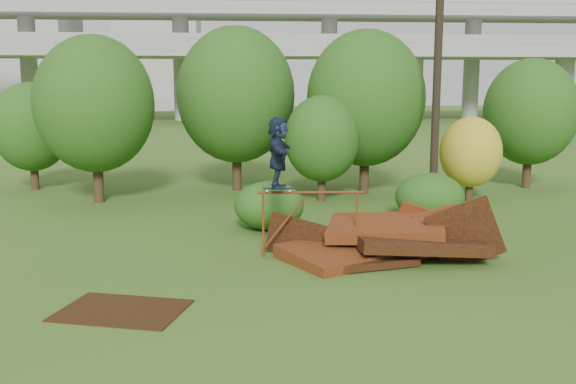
{
  "coord_description": "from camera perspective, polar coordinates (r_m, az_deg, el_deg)",
  "views": [
    {
      "loc": [
        -1.97,
        -13.74,
        4.23
      ],
      "look_at": [
        -0.8,
        2.0,
        1.6
      ],
      "focal_mm": 40.0,
      "sensor_mm": 36.0,
      "label": 1
    }
  ],
  "objects": [
    {
      "name": "tree_4",
      "position": [
        24.46,
        15.94,
        3.42
      ],
      "size": [
        2.26,
        2.26,
        3.11
      ],
      "color": "black",
      "rests_on": "ground"
    },
    {
      "name": "skater",
      "position": [
        15.54,
        -0.86,
        3.52
      ],
      "size": [
        0.7,
        1.66,
        1.74
      ],
      "primitive_type": "imported",
      "rotation": [
        0.0,
        0.0,
        1.45
      ],
      "color": "#172239",
      "rests_on": "skateboard"
    },
    {
      "name": "scrap_pile",
      "position": [
        16.14,
        8.51,
        -4.37
      ],
      "size": [
        5.85,
        3.55,
        1.97
      ],
      "color": "#42160B",
      "rests_on": "ground"
    },
    {
      "name": "tree_5",
      "position": [
        28.33,
        20.75,
        6.67
      ],
      "size": [
        3.8,
        3.8,
        5.34
      ],
      "color": "black",
      "rests_on": "ground"
    },
    {
      "name": "utility_pole",
      "position": [
        23.1,
        13.21,
        12.23
      ],
      "size": [
        1.4,
        0.28,
        10.74
      ],
      "color": "black",
      "rests_on": "ground"
    },
    {
      "name": "tree_6",
      "position": [
        28.07,
        -21.83,
        5.38
      ],
      "size": [
        3.13,
        3.13,
        4.37
      ],
      "color": "black",
      "rests_on": "ground"
    },
    {
      "name": "shrub_left",
      "position": [
        18.96,
        -1.69,
        -1.21
      ],
      "size": [
        2.08,
        1.92,
        1.44
      ],
      "primitive_type": "ellipsoid",
      "color": "#1D4B14",
      "rests_on": "ground"
    },
    {
      "name": "skateboard",
      "position": [
        15.65,
        -0.86,
        0.3
      ],
      "size": [
        0.78,
        0.24,
        0.08
      ],
      "rotation": [
        0.0,
        0.0,
        -0.05
      ],
      "color": "black",
      "rests_on": "grind_rail"
    },
    {
      "name": "flat_plate",
      "position": [
        12.76,
        -14.53,
        -10.15
      ],
      "size": [
        2.67,
        2.22,
        0.03
      ],
      "primitive_type": "cube",
      "rotation": [
        0.0,
        0.0,
        -0.28
      ],
      "color": "black",
      "rests_on": "ground"
    },
    {
      "name": "building_right",
      "position": [
        117.0,
        -11.46,
        14.07
      ],
      "size": [
        14.0,
        14.0,
        28.0
      ],
      "primitive_type": "cube",
      "color": "#9E9E99",
      "rests_on": "ground"
    },
    {
      "name": "tree_0",
      "position": [
        24.21,
        -16.81,
        7.49
      ],
      "size": [
        4.27,
        4.27,
        6.03
      ],
      "color": "black",
      "rests_on": "ground"
    },
    {
      "name": "grind_rail",
      "position": [
        15.77,
        1.98,
        -1.58
      ],
      "size": [
        2.62,
        0.19,
        1.67
      ],
      "color": "#6D3111",
      "rests_on": "ground"
    },
    {
      "name": "building_left",
      "position": [
        115.32,
        -23.29,
        15.33
      ],
      "size": [
        18.0,
        16.0,
        35.0
      ],
      "primitive_type": "cube",
      "color": "#9E9E99",
      "rests_on": "ground"
    },
    {
      "name": "tree_3",
      "position": [
        25.28,
        6.92,
        8.25
      ],
      "size": [
        4.59,
        4.59,
        6.38
      ],
      "color": "black",
      "rests_on": "ground"
    },
    {
      "name": "freeway_overpass",
      "position": [
        76.92,
        -2.85,
        13.99
      ],
      "size": [
        160.0,
        15.0,
        13.7
      ],
      "color": "gray",
      "rests_on": "ground"
    },
    {
      "name": "tree_1",
      "position": [
        25.96,
        -4.65,
        8.58
      ],
      "size": [
        4.72,
        4.72,
        6.57
      ],
      "color": "black",
      "rests_on": "ground"
    },
    {
      "name": "tree_2",
      "position": [
        23.56,
        3.04,
        4.74
      ],
      "size": [
        2.76,
        2.76,
        3.89
      ],
      "color": "black",
      "rests_on": "ground"
    },
    {
      "name": "ground",
      "position": [
        14.51,
        3.77,
        -7.51
      ],
      "size": [
        240.0,
        240.0,
        0.0
      ],
      "primitive_type": "plane",
      "color": "#2D5116",
      "rests_on": "ground"
    },
    {
      "name": "shrub_right",
      "position": [
        20.6,
        12.48,
        -0.45
      ],
      "size": [
        2.16,
        1.98,
        1.53
      ],
      "primitive_type": "ellipsoid",
      "color": "#1D4B14",
      "rests_on": "ground"
    }
  ]
}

